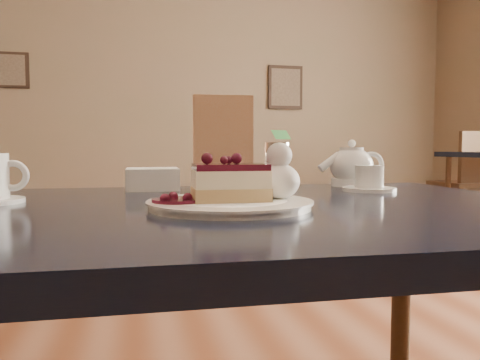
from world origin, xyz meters
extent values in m
cube|color=#85664F|center=(0.00, 5.00, 1.50)|extent=(8.00, 0.02, 3.00)
cube|color=black|center=(-1.50, 4.97, 1.70)|extent=(0.50, 0.03, 0.40)
cube|color=black|center=(1.80, 4.97, 1.60)|extent=(0.45, 0.03, 0.55)
cube|color=black|center=(0.01, -0.02, 0.72)|extent=(1.20, 0.82, 0.04)
cylinder|color=#39210E|center=(0.55, 0.30, 0.35)|extent=(0.05, 0.05, 0.70)
cylinder|color=white|center=(0.01, -0.07, 0.74)|extent=(0.26, 0.26, 0.01)
cube|color=tan|center=(0.01, -0.07, 0.76)|extent=(0.12, 0.09, 0.02)
cube|color=#FBECC1|center=(0.01, -0.07, 0.78)|extent=(0.12, 0.09, 0.03)
cube|color=black|center=(0.01, -0.07, 0.80)|extent=(0.12, 0.08, 0.01)
ellipsoid|color=white|center=(0.09, -0.06, 0.78)|extent=(0.07, 0.07, 0.06)
cylinder|color=black|center=(-0.07, -0.07, 0.75)|extent=(0.08, 0.08, 0.01)
torus|color=white|center=(-0.35, 0.10, 0.78)|extent=(0.06, 0.01, 0.06)
cylinder|color=white|center=(0.37, 0.15, 0.74)|extent=(0.12, 0.12, 0.01)
cylinder|color=white|center=(0.37, 0.15, 0.77)|extent=(0.06, 0.06, 0.05)
ellipsoid|color=white|center=(0.39, 0.28, 0.78)|extent=(0.11, 0.11, 0.09)
cylinder|color=white|center=(0.39, 0.28, 0.83)|extent=(0.06, 0.06, 0.01)
cylinder|color=white|center=(0.32, 0.28, 0.78)|extent=(0.06, 0.02, 0.05)
cube|color=#CFAC85|center=(0.07, 0.28, 0.84)|extent=(0.14, 0.03, 0.22)
cylinder|color=white|center=(0.19, 0.24, 0.78)|extent=(0.06, 0.06, 0.08)
cylinder|color=silver|center=(0.19, 0.24, 0.83)|extent=(0.06, 0.06, 0.02)
cube|color=white|center=(-0.10, 0.30, 0.76)|extent=(0.12, 0.12, 0.05)
cylinder|color=#39210E|center=(2.55, 2.76, 0.38)|extent=(0.05, 0.05, 0.75)
camera|label=1|loc=(-0.14, -0.79, 0.83)|focal=35.00mm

